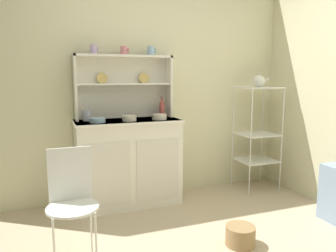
% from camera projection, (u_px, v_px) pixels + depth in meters
% --- Properties ---
extents(wall_back, '(3.84, 0.05, 2.50)m').
position_uv_depth(wall_back, '(151.00, 85.00, 3.62)').
color(wall_back, beige).
rests_on(wall_back, ground).
extents(hutch_cabinet, '(1.09, 0.45, 0.91)m').
position_uv_depth(hutch_cabinet, '(129.00, 162.00, 3.39)').
color(hutch_cabinet, white).
rests_on(hutch_cabinet, ground).
extents(hutch_shelf_unit, '(1.02, 0.18, 0.66)m').
position_uv_depth(hutch_shelf_unit, '(123.00, 82.00, 3.41)').
color(hutch_shelf_unit, silver).
rests_on(hutch_shelf_unit, hutch_cabinet).
extents(bakers_rack, '(0.44, 0.40, 1.23)m').
position_uv_depth(bakers_rack, '(257.00, 127.00, 3.82)').
color(bakers_rack, silver).
rests_on(bakers_rack, ground).
extents(wire_chair, '(0.36, 0.36, 0.85)m').
position_uv_depth(wire_chair, '(72.00, 196.00, 2.28)').
color(wire_chair, white).
rests_on(wire_chair, ground).
extents(floor_basket, '(0.24, 0.24, 0.16)m').
position_uv_depth(floor_basket, '(240.00, 235.00, 2.61)').
color(floor_basket, '#93754C').
rests_on(floor_basket, ground).
extents(cup_lilac_0, '(0.08, 0.07, 0.09)m').
position_uv_depth(cup_lilac_0, '(94.00, 49.00, 3.22)').
color(cup_lilac_0, '#B79ECC').
rests_on(cup_lilac_0, hutch_shelf_unit).
extents(cup_rose_1, '(0.09, 0.07, 0.09)m').
position_uv_depth(cup_rose_1, '(124.00, 50.00, 3.33)').
color(cup_rose_1, '#D17A84').
rests_on(cup_rose_1, hutch_shelf_unit).
extents(cup_sky_2, '(0.09, 0.08, 0.09)m').
position_uv_depth(cup_sky_2, '(151.00, 51.00, 3.43)').
color(cup_sky_2, '#8EB2D1').
rests_on(cup_sky_2, hutch_shelf_unit).
extents(bowl_mixing_large, '(0.16, 0.16, 0.05)m').
position_uv_depth(bowl_mixing_large, '(97.00, 120.00, 3.14)').
color(bowl_mixing_large, '#8EB2D1').
rests_on(bowl_mixing_large, hutch_cabinet).
extents(bowl_floral_medium, '(0.14, 0.14, 0.05)m').
position_uv_depth(bowl_floral_medium, '(129.00, 118.00, 3.25)').
color(bowl_floral_medium, silver).
rests_on(bowl_floral_medium, hutch_cabinet).
extents(bowl_cream_small, '(0.15, 0.15, 0.06)m').
position_uv_depth(bowl_cream_small, '(159.00, 117.00, 3.36)').
color(bowl_cream_small, silver).
rests_on(bowl_cream_small, hutch_cabinet).
extents(jam_bottle, '(0.06, 0.06, 0.22)m').
position_uv_depth(jam_bottle, '(162.00, 109.00, 3.52)').
color(jam_bottle, '#B74C47').
rests_on(jam_bottle, hutch_cabinet).
extents(utensil_jar, '(0.08, 0.08, 0.22)m').
position_uv_depth(utensil_jar, '(87.00, 115.00, 3.25)').
color(utensil_jar, '#B2B7C6').
rests_on(utensil_jar, hutch_cabinet).
extents(porcelain_teapot, '(0.23, 0.14, 0.16)m').
position_uv_depth(porcelain_teapot, '(259.00, 81.00, 3.74)').
color(porcelain_teapot, white).
rests_on(porcelain_teapot, bakers_rack).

